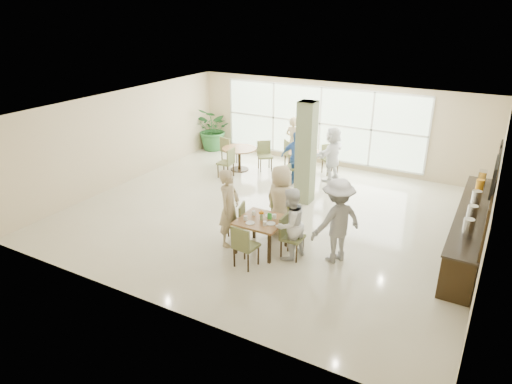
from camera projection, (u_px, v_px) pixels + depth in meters
The scene contains 23 objects.
ground at pixel (272, 214), 11.99m from camera, with size 10.00×10.00×0.00m, color beige.
room_shell at pixel (272, 152), 11.33m from camera, with size 10.00×10.00×10.00m.
window_bank at pixel (320, 123), 15.27m from camera, with size 7.00×0.04×7.00m.
column at pixel (306, 153), 12.24m from camera, with size 0.45×0.45×2.80m, color #767F58.
main_table at pixel (261, 223), 10.00m from camera, with size 0.99×0.99×0.75m.
round_table_left at pixel (239, 153), 14.95m from camera, with size 1.12×1.12×0.75m.
round_table_right at pixel (305, 158), 14.49m from camera, with size 1.09×1.09×0.75m.
chairs_main_table at pixel (263, 230), 10.09m from camera, with size 2.00×2.02×0.95m.
chairs_table_left at pixel (240, 156), 14.98m from camera, with size 1.98×1.74×0.95m.
chairs_table_right at pixel (305, 160), 14.58m from camera, with size 1.95×1.87×0.95m.
tabletop_clutter at pixel (262, 218), 9.92m from camera, with size 0.70×0.73×0.21m.
buffet_counter at pixel (471, 227), 10.07m from camera, with size 0.64×4.70×1.95m.
wall_tv at pixel (494, 177), 8.46m from camera, with size 0.06×1.00×0.58m.
framed_art_a at pixel (497, 167), 9.86m from camera, with size 0.05×0.55×0.70m.
framed_art_b at pixel (499, 157), 10.51m from camera, with size 0.05×0.55×0.70m.
potted_plant at pixel (214, 129), 16.92m from camera, with size 1.44×1.44×1.60m, color #28642E.
teen_left at pixel (229, 208), 10.19m from camera, with size 0.65×0.43×1.79m, color tan.
teen_far at pixel (281, 201), 10.60m from camera, with size 0.85×0.46×1.74m, color tan.
teen_right at pixel (290, 224), 9.65m from camera, with size 0.78×0.61×1.60m, color white.
teen_standing at pixel (337, 221), 9.51m from camera, with size 1.20×0.69×1.86m, color gray.
adult_a at pixel (296, 158), 13.67m from camera, with size 0.97×0.55×1.65m, color #3B6CB3.
adult_b at pixel (332, 154), 13.99m from camera, with size 1.57×0.68×1.70m, color white.
adult_standing at pixel (293, 142), 15.20m from camera, with size 0.62×0.41×1.70m, color tan.
Camera 1 is at (4.92, -9.68, 5.13)m, focal length 32.00 mm.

